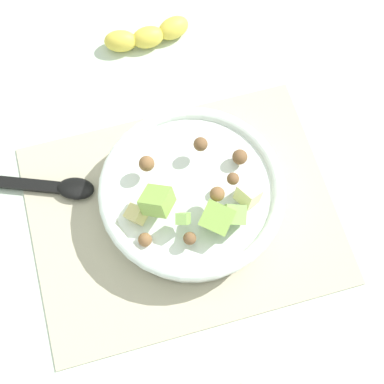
% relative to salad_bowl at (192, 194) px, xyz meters
% --- Properties ---
extents(ground_plane, '(2.40, 2.40, 0.00)m').
position_rel_salad_bowl_xyz_m(ground_plane, '(-0.02, -0.01, -0.04)').
color(ground_plane, silver).
extents(placemat, '(0.45, 0.35, 0.01)m').
position_rel_salad_bowl_xyz_m(placemat, '(-0.02, -0.01, -0.04)').
color(placemat, '#BCB299').
rests_on(placemat, ground_plane).
extents(salad_bowl, '(0.27, 0.27, 0.11)m').
position_rel_salad_bowl_xyz_m(salad_bowl, '(0.00, 0.00, 0.00)').
color(salad_bowl, white).
rests_on(salad_bowl, placemat).
extents(serving_spoon, '(0.20, 0.10, 0.01)m').
position_rel_salad_bowl_xyz_m(serving_spoon, '(-0.20, 0.08, -0.03)').
color(serving_spoon, black).
rests_on(serving_spoon, placemat).
extents(banana_whole, '(0.15, 0.05, 0.04)m').
position_rel_salad_bowl_xyz_m(banana_whole, '(0.01, 0.31, -0.02)').
color(banana_whole, yellow).
rests_on(banana_whole, ground_plane).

